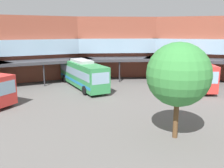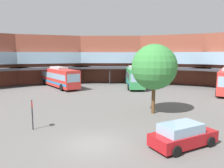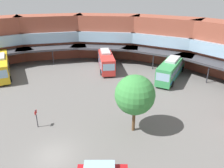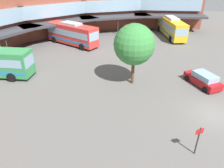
{
  "view_description": "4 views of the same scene",
  "coord_description": "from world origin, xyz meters",
  "px_view_note": "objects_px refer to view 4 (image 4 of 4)",
  "views": [
    {
      "loc": [
        -5.2,
        -6.07,
        7.58
      ],
      "look_at": [
        0.43,
        14.32,
        2.91
      ],
      "focal_mm": 39.27,
      "sensor_mm": 36.0,
      "label": 1
    },
    {
      "loc": [
        4.13,
        -13.03,
        5.83
      ],
      "look_at": [
        -1.93,
        14.44,
        2.0
      ],
      "focal_mm": 35.07,
      "sensor_mm": 36.0,
      "label": 2
    },
    {
      "loc": [
        15.06,
        -8.78,
        15.15
      ],
      "look_at": [
        -2.82,
        12.25,
        2.79
      ],
      "focal_mm": 34.37,
      "sensor_mm": 36.0,
      "label": 3
    },
    {
      "loc": [
        -17.62,
        3.68,
        11.53
      ],
      "look_at": [
        -2.74,
        8.88,
        3.0
      ],
      "focal_mm": 33.64,
      "sensor_mm": 36.0,
      "label": 4
    }
  ],
  "objects_px": {
    "plaza_tree": "(134,45)",
    "stop_sign_post": "(198,138)",
    "bus_3": "(171,27)",
    "parked_car": "(203,79)",
    "bus_0": "(72,34)"
  },
  "relations": [
    {
      "from": "bus_3",
      "to": "parked_car",
      "type": "relative_size",
      "value": 2.57
    },
    {
      "from": "parked_car",
      "to": "stop_sign_post",
      "type": "bearing_deg",
      "value": 135.45
    },
    {
      "from": "bus_0",
      "to": "plaza_tree",
      "type": "relative_size",
      "value": 1.54
    },
    {
      "from": "bus_0",
      "to": "stop_sign_post",
      "type": "height_order",
      "value": "bus_0"
    },
    {
      "from": "stop_sign_post",
      "to": "bus_0",
      "type": "bearing_deg",
      "value": 46.21
    },
    {
      "from": "parked_car",
      "to": "bus_3",
      "type": "bearing_deg",
      "value": -24.95
    },
    {
      "from": "parked_car",
      "to": "plaza_tree",
      "type": "relative_size",
      "value": 0.66
    },
    {
      "from": "parked_car",
      "to": "plaza_tree",
      "type": "height_order",
      "value": "plaza_tree"
    },
    {
      "from": "plaza_tree",
      "to": "parked_car",
      "type": "bearing_deg",
      "value": -74.76
    },
    {
      "from": "bus_3",
      "to": "plaza_tree",
      "type": "relative_size",
      "value": 1.7
    },
    {
      "from": "parked_car",
      "to": "stop_sign_post",
      "type": "xyz_separation_m",
      "value": [
        -11.08,
        0.77,
        0.71
      ]
    },
    {
      "from": "parked_car",
      "to": "plaza_tree",
      "type": "bearing_deg",
      "value": 64.68
    },
    {
      "from": "plaza_tree",
      "to": "stop_sign_post",
      "type": "height_order",
      "value": "plaza_tree"
    },
    {
      "from": "bus_3",
      "to": "plaza_tree",
      "type": "bearing_deg",
      "value": -28.79
    },
    {
      "from": "stop_sign_post",
      "to": "parked_car",
      "type": "bearing_deg",
      "value": -3.99
    }
  ]
}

